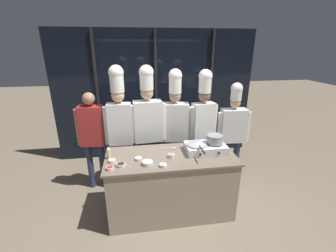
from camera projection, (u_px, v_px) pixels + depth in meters
The scene contains 21 objects.
ground_plane at pixel (170, 210), 3.45m from camera, with size 24.00×24.00×0.00m, color #7F705B.
window_wall_back at pixel (156, 96), 4.81m from camera, with size 4.22×0.09×2.70m.
demo_counter at pixel (171, 184), 3.29m from camera, with size 1.81×0.81×0.93m.
portable_stove at pixel (205, 148), 3.24m from camera, with size 0.58×0.38×0.12m.
frying_pan at pixel (197, 143), 3.18m from camera, with size 0.30×0.52×0.05m.
stock_pot at pixel (215, 139), 3.21m from camera, with size 0.26×0.23×0.13m.
squeeze_bottle_oil at pixel (109, 153), 3.02m from camera, with size 0.05×0.05×0.18m.
prep_bowl_shrimp at pixel (163, 165), 2.84m from camera, with size 0.10×0.10×0.04m.
prep_bowl_mushrooms at pixel (171, 156), 3.07m from camera, with size 0.09×0.09×0.05m.
prep_bowl_rice at pixel (139, 159), 3.01m from camera, with size 0.09×0.09×0.04m.
prep_bowl_soy_glaze at pixel (121, 165), 2.85m from camera, with size 0.12×0.12×0.04m.
prep_bowl_ginger at pixel (112, 161), 2.96m from camera, with size 0.10×0.10×0.04m.
prep_bowl_bell_pepper at pixel (110, 168), 2.78m from camera, with size 0.10×0.10×0.04m.
prep_bowl_garlic at pixel (147, 163), 2.89m from camera, with size 0.14×0.14×0.05m.
serving_spoon_slotted at pixel (171, 148), 3.34m from camera, with size 0.26×0.06×0.02m.
person_guest at pixel (92, 132), 3.67m from camera, with size 0.50×0.23×1.69m.
chef_head at pixel (120, 119), 3.59m from camera, with size 0.50×0.23×2.11m.
chef_sous at pixel (148, 120), 3.72m from camera, with size 0.61×0.27×2.10m.
chef_line at pixel (175, 121), 3.84m from camera, with size 0.61×0.32×2.03m.
chef_pastry at pixel (203, 118), 3.82m from camera, with size 0.49×0.26×2.02m.
chef_apprentice at pixel (233, 126), 3.99m from camera, with size 0.58×0.26×1.80m.
Camera 1 is at (-0.46, -2.77, 2.38)m, focal length 24.00 mm.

